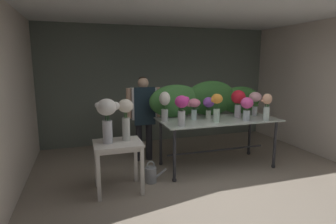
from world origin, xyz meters
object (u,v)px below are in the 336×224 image
at_px(vase_violet_ranunculus, 208,105).
at_px(vase_crimson_stock, 238,100).
at_px(vase_magenta_tulips, 182,107).
at_px(vase_blush_hydrangea, 255,100).
at_px(vase_peach_peonies, 267,105).
at_px(side_table_white, 118,150).
at_px(vase_ivory_lilies, 165,104).
at_px(florist, 144,110).
at_px(vase_sunset_anemones, 217,105).
at_px(display_table_glass, 218,126).
at_px(vase_white_roses_tall, 107,115).
at_px(watering_can, 151,174).
at_px(vase_cream_lisianthus_tall, 126,115).
at_px(vase_rosy_carnations, 194,106).

relative_size(vase_violet_ranunculus, vase_crimson_stock, 0.77).
bearing_deg(vase_magenta_tulips, vase_violet_ranunculus, 31.14).
height_order(vase_blush_hydrangea, vase_peach_peonies, vase_peach_peonies).
height_order(side_table_white, vase_crimson_stock, vase_crimson_stock).
distance_m(side_table_white, vase_peach_peonies, 2.54).
bearing_deg(vase_ivory_lilies, florist, 109.02).
distance_m(vase_sunset_anemones, vase_peach_peonies, 0.87).
relative_size(display_table_glass, vase_violet_ranunculus, 5.49).
height_order(vase_crimson_stock, vase_ivory_lilies, vase_ivory_lilies).
xyz_separation_m(display_table_glass, side_table_white, (-1.79, -0.41, -0.13)).
distance_m(vase_violet_ranunculus, vase_sunset_anemones, 0.30).
relative_size(vase_white_roses_tall, watering_can, 1.77).
bearing_deg(vase_sunset_anemones, vase_white_roses_tall, -174.14).
height_order(vase_blush_hydrangea, vase_crimson_stock, vase_crimson_stock).
bearing_deg(florist, watering_can, -97.09).
relative_size(side_table_white, florist, 0.46).
relative_size(vase_magenta_tulips, vase_cream_lisianthus_tall, 0.79).
height_order(vase_violet_ranunculus, vase_peach_peonies, vase_peach_peonies).
distance_m(florist, vase_cream_lisianthus_tall, 1.18).
bearing_deg(vase_peach_peonies, vase_rosy_carnations, 159.46).
bearing_deg(vase_cream_lisianthus_tall, vase_crimson_stock, 9.84).
bearing_deg(vase_white_roses_tall, vase_blush_hydrangea, 9.90).
relative_size(vase_rosy_carnations, vase_peach_peonies, 0.80).
relative_size(florist, vase_sunset_anemones, 3.39).
xyz_separation_m(vase_crimson_stock, vase_peach_peonies, (0.31, -0.38, -0.05)).
relative_size(side_table_white, vase_magenta_tulips, 1.54).
height_order(vase_sunset_anemones, watering_can, vase_sunset_anemones).
bearing_deg(vase_crimson_stock, side_table_white, -169.33).
xyz_separation_m(side_table_white, vase_violet_ranunculus, (1.64, 0.48, 0.49)).
distance_m(side_table_white, vase_cream_lisianthus_tall, 0.50).
distance_m(display_table_glass, vase_blush_hydrangea, 0.89).
xyz_separation_m(display_table_glass, vase_sunset_anemones, (-0.15, -0.23, 0.41)).
relative_size(vase_crimson_stock, vase_white_roses_tall, 0.78).
distance_m(side_table_white, vase_crimson_stock, 2.29).
height_order(vase_cream_lisianthus_tall, watering_can, vase_cream_lisianthus_tall).
bearing_deg(vase_rosy_carnations, vase_violet_ranunculus, 4.75).
relative_size(vase_ivory_lilies, vase_peach_peonies, 1.09).
relative_size(vase_blush_hydrangea, vase_cream_lisianthus_tall, 0.73).
relative_size(vase_blush_hydrangea, vase_rosy_carnations, 1.20).
height_order(vase_violet_ranunculus, vase_white_roses_tall, vase_white_roses_tall).
height_order(vase_peach_peonies, vase_white_roses_tall, vase_white_roses_tall).
bearing_deg(vase_blush_hydrangea, vase_rosy_carnations, -179.40).
height_order(vase_magenta_tulips, vase_cream_lisianthus_tall, vase_magenta_tulips).
relative_size(vase_sunset_anemones, watering_can, 1.32).
xyz_separation_m(vase_white_roses_tall, vase_cream_lisianthus_tall, (0.27, 0.06, -0.03)).
bearing_deg(florist, vase_white_roses_tall, -124.30).
height_order(side_table_white, florist, florist).
distance_m(vase_violet_ranunculus, watering_can, 1.54).
bearing_deg(vase_violet_ranunculus, vase_magenta_tulips, -148.86).
relative_size(display_table_glass, side_table_white, 2.82).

